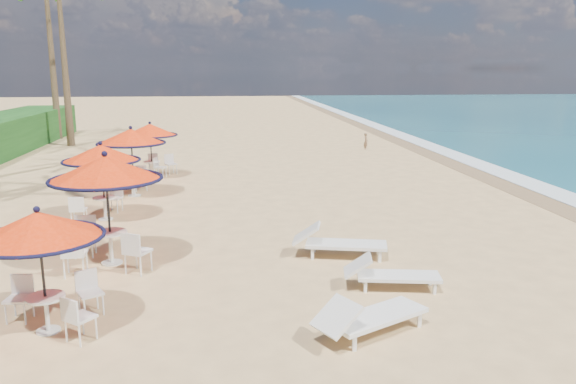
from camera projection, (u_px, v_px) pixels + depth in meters
name	position (u px, v px, depth m)	size (l,w,h in m)	color
ground	(349.00, 323.00, 9.50)	(160.00, 160.00, 0.00)	tan
foam_strip	(541.00, 188.00, 20.23)	(1.20, 140.00, 0.04)	white
wetsand_band	(517.00, 189.00, 20.13)	(1.40, 140.00, 0.02)	olive
station_0	(42.00, 240.00, 8.91)	(2.03, 2.03, 2.12)	black
station_1	(104.00, 183.00, 11.98)	(2.41, 2.41, 2.51)	black
station_2	(101.00, 160.00, 15.67)	(2.15, 2.24, 2.25)	black
station_3	(130.00, 145.00, 18.63)	(2.27, 2.27, 2.37)	black
station_4	(152.00, 136.00, 21.96)	(2.12, 2.15, 2.21)	black
lounger_near	(368.00, 316.00, 8.98)	(2.09, 1.51, 0.73)	white
lounger_mid	(389.00, 273.00, 10.93)	(1.94, 0.90, 0.67)	white
lounger_far	(336.00, 242.00, 12.79)	(2.23, 1.15, 0.76)	white
person	(366.00, 141.00, 29.60)	(0.35, 0.23, 0.95)	brown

